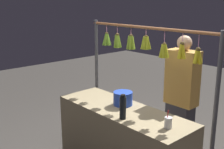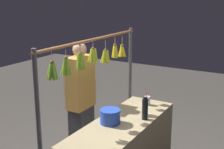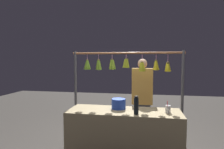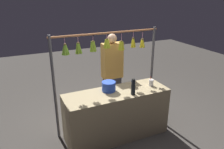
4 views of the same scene
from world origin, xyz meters
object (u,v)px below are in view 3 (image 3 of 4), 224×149
Objects in this scene: drink_cup at (168,109)px; vendor_person at (142,102)px; water_bottle at (136,106)px; blue_bucket at (119,104)px.

vendor_person is (0.38, -0.75, -0.08)m from drink_cup.
vendor_person reaches higher than water_bottle.
vendor_person is at bearing -119.07° from blue_bucket.
blue_bucket is 0.14× the size of vendor_person.
drink_cup reaches higher than blue_bucket.
water_bottle reaches higher than drink_cup.
water_bottle is at bearing 85.76° from vendor_person.
water_bottle is at bearing 20.43° from drink_cup.
vendor_person is (-0.35, -0.64, -0.10)m from blue_bucket.
blue_bucket is 0.74m from vendor_person.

